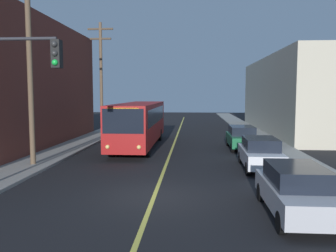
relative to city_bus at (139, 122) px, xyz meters
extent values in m
plane|color=black|center=(2.45, -12.24, -1.82)|extent=(120.00, 120.00, 0.00)
cube|color=gray|center=(-4.80, -2.24, -1.74)|extent=(2.50, 90.00, 0.15)
cube|color=gray|center=(9.70, -2.24, -1.74)|extent=(2.50, 90.00, 0.15)
cube|color=#D8CC4C|center=(2.45, 2.76, -1.81)|extent=(0.16, 60.00, 0.01)
cube|color=black|center=(-6.09, -2.65, -0.22)|extent=(0.06, 16.37, 1.30)
cube|color=black|center=(-6.09, -2.65, 2.98)|extent=(0.06, 16.37, 1.30)
cube|color=beige|center=(16.95, 10.86, 1.92)|extent=(12.00, 23.07, 7.47)
cube|color=black|center=(10.99, 10.86, -0.22)|extent=(0.06, 16.15, 1.30)
cube|color=black|center=(10.99, 10.86, 2.98)|extent=(0.06, 16.15, 1.30)
cube|color=maroon|center=(0.00, 0.01, 0.01)|extent=(2.55, 12.00, 2.75)
cube|color=black|center=(0.00, -5.97, 0.53)|extent=(2.35, 0.08, 1.40)
cube|color=black|center=(0.00, 5.99, 0.63)|extent=(2.30, 0.08, 1.10)
cube|color=black|center=(-1.25, 0.01, 0.53)|extent=(0.06, 10.20, 1.10)
cube|color=black|center=(1.26, 0.01, 0.53)|extent=(0.06, 10.20, 1.10)
cube|color=orange|center=(0.00, -5.96, 1.13)|extent=(1.79, 0.06, 0.30)
sphere|color=#F9D872|center=(-0.89, -6.01, -0.92)|extent=(0.24, 0.24, 0.24)
sphere|color=#F9D872|center=(0.89, -6.01, -0.92)|extent=(0.24, 0.24, 0.24)
cylinder|color=black|center=(-1.13, -4.19, -1.32)|extent=(0.30, 1.00, 1.00)
cylinder|color=black|center=(1.12, -4.19, -1.32)|extent=(0.30, 1.00, 1.00)
cylinder|color=black|center=(-1.12, 3.51, -1.32)|extent=(0.30, 1.00, 1.00)
cylinder|color=black|center=(1.13, 3.51, -1.32)|extent=(0.30, 1.00, 1.00)
cube|color=#B7B7BC|center=(7.17, -14.02, -1.15)|extent=(1.83, 4.41, 0.70)
cube|color=black|center=(7.17, -14.02, -0.50)|extent=(1.64, 2.48, 0.60)
cylinder|color=black|center=(6.36, -15.52, -1.50)|extent=(0.22, 0.64, 0.64)
cylinder|color=black|center=(6.38, -12.52, -1.50)|extent=(0.22, 0.64, 0.64)
cylinder|color=black|center=(7.98, -12.53, -1.50)|extent=(0.22, 0.64, 0.64)
cube|color=silver|center=(7.37, -7.06, -1.15)|extent=(1.90, 4.44, 0.70)
cube|color=black|center=(7.37, -7.06, -0.50)|extent=(1.67, 2.50, 0.60)
cylinder|color=black|center=(6.54, -8.54, -1.50)|extent=(0.23, 0.64, 0.64)
cylinder|color=black|center=(8.14, -8.58, -1.50)|extent=(0.23, 0.64, 0.64)
cylinder|color=black|center=(6.61, -5.54, -1.50)|extent=(0.23, 0.64, 0.64)
cylinder|color=black|center=(8.21, -5.58, -1.50)|extent=(0.23, 0.64, 0.64)
cube|color=#196038|center=(7.33, -0.53, -1.15)|extent=(1.81, 4.41, 0.70)
cube|color=black|center=(7.33, -0.53, -0.50)|extent=(1.63, 2.47, 0.60)
cylinder|color=black|center=(6.54, -2.04, -1.50)|extent=(0.22, 0.64, 0.64)
cylinder|color=black|center=(8.14, -2.03, -1.50)|extent=(0.22, 0.64, 0.64)
cylinder|color=black|center=(6.53, 0.96, -1.50)|extent=(0.22, 0.64, 0.64)
cylinder|color=black|center=(8.13, 0.97, -1.50)|extent=(0.22, 0.64, 0.64)
cylinder|color=brown|center=(-4.60, -7.34, 4.17)|extent=(0.28, 0.28, 11.67)
cylinder|color=brown|center=(-4.77, 7.43, 3.51)|extent=(0.28, 0.28, 10.36)
cube|color=#4C3D2D|center=(-4.77, 7.43, 8.09)|extent=(2.40, 0.16, 0.16)
cube|color=#4C3D2D|center=(-4.77, 7.43, 7.19)|extent=(2.00, 0.16, 0.16)
cylinder|color=#2D2D33|center=(-2.75, -12.71, 4.03)|extent=(3.50, 0.12, 0.12)
cube|color=black|center=(-1.00, -12.71, 3.48)|extent=(0.32, 0.36, 1.00)
sphere|color=#2D2D2D|center=(-1.00, -12.90, 3.80)|extent=(0.22, 0.22, 0.22)
sphere|color=#2D2D2D|center=(-1.00, -12.90, 3.48)|extent=(0.22, 0.22, 0.22)
sphere|color=green|center=(-1.00, -12.90, 3.16)|extent=(0.22, 0.22, 0.22)
camera|label=1|loc=(3.88, -24.99, 2.05)|focal=37.01mm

